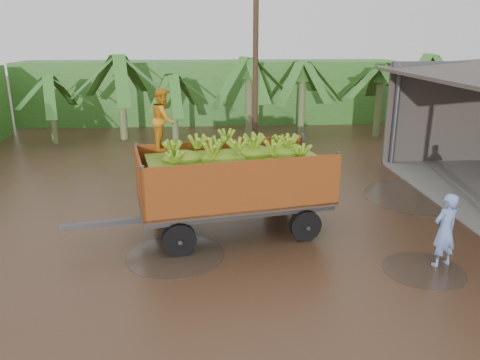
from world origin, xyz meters
name	(u,v)px	position (x,y,z in m)	size (l,w,h in m)	color
ground	(285,221)	(0.00, 0.00, 0.00)	(100.00, 100.00, 0.00)	black
hedge_north	(210,92)	(-2.00, 16.00, 1.80)	(22.00, 3.00, 3.60)	#2D661E
banana_trailer	(232,179)	(-1.53, -0.63, 1.49)	(6.96, 3.31, 3.84)	#BA551A
man_blue	(445,230)	(3.17, -2.90, 0.88)	(0.64, 0.42, 1.76)	#6884BF
utility_pole	(255,66)	(-0.05, 8.36, 3.80)	(1.20, 0.24, 7.48)	#47301E
banana_plants	(180,113)	(-3.32, 7.70, 1.88)	(24.66, 20.11, 4.25)	#2D661E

